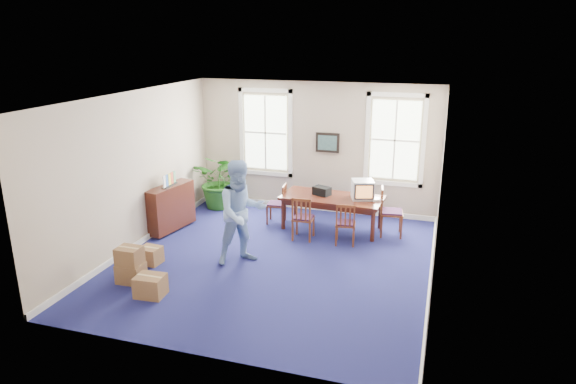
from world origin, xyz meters
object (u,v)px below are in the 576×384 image
(credenza, at_px, (171,209))
(cardboard_boxes, at_px, (141,263))
(conference_table, at_px, (332,213))
(crt_tv, at_px, (363,189))
(man, at_px, (242,212))
(potted_plant, at_px, (220,181))
(chair_near_left, at_px, (303,217))

(credenza, xyz_separation_m, cardboard_boxes, (0.75, -2.40, -0.15))
(conference_table, distance_m, credenza, 3.64)
(credenza, bearing_deg, crt_tv, 27.12)
(crt_tv, height_order, man, man)
(potted_plant, bearing_deg, conference_table, -11.39)
(chair_near_left, relative_size, cardboard_boxes, 0.80)
(crt_tv, distance_m, chair_near_left, 1.48)
(potted_plant, relative_size, cardboard_boxes, 1.15)
(man, height_order, cardboard_boxes, man)
(chair_near_left, distance_m, cardboard_boxes, 3.58)
(credenza, distance_m, cardboard_boxes, 2.52)
(potted_plant, distance_m, cardboard_boxes, 4.20)
(conference_table, bearing_deg, man, -115.59)
(conference_table, bearing_deg, cardboard_boxes, -123.28)
(crt_tv, height_order, cardboard_boxes, crt_tv)
(man, relative_size, credenza, 1.59)
(cardboard_boxes, bearing_deg, credenza, 107.44)
(credenza, height_order, potted_plant, potted_plant)
(crt_tv, xyz_separation_m, chair_near_left, (-1.13, -0.82, -0.49))
(conference_table, distance_m, potted_plant, 3.11)
(potted_plant, bearing_deg, chair_near_left, -28.26)
(conference_table, distance_m, chair_near_left, 0.90)
(man, bearing_deg, credenza, 111.31)
(conference_table, bearing_deg, credenza, -157.51)
(crt_tv, relative_size, chair_near_left, 0.52)
(chair_near_left, bearing_deg, cardboard_boxes, 49.23)
(conference_table, xyz_separation_m, cardboard_boxes, (-2.69, -3.56, -0.04))
(man, distance_m, potted_plant, 3.38)
(crt_tv, distance_m, potted_plant, 3.75)
(man, bearing_deg, cardboard_boxes, -179.45)
(crt_tv, bearing_deg, cardboard_boxes, -151.09)
(crt_tv, bearing_deg, potted_plant, 153.25)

